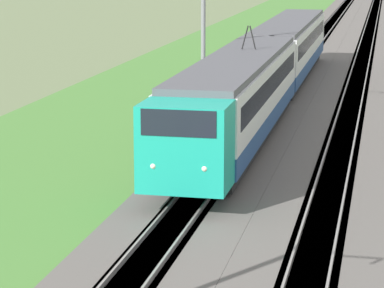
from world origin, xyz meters
TOP-DOWN VIEW (x-y plane):
  - ballast_main at (50.00, 0.00)m, footprint 240.00×4.40m
  - ballast_adjacent at (50.00, -4.41)m, footprint 240.00×4.40m
  - track_main at (50.00, 0.00)m, footprint 240.00×1.57m
  - track_adjacent at (50.00, -4.41)m, footprint 240.00×1.57m
  - grass_verge at (50.00, 6.16)m, footprint 240.00×13.77m
  - passenger_train at (39.85, 0.00)m, footprint 42.50×2.98m
  - catenary_mast_mid at (35.47, 2.61)m, footprint 0.22×2.56m

SIDE VIEW (x-z plane):
  - grass_verge at x=50.00m, z-range 0.00..0.12m
  - ballast_main at x=50.00m, z-range 0.00..0.30m
  - ballast_adjacent at x=50.00m, z-range 0.00..0.30m
  - track_main at x=50.00m, z-range -0.07..0.38m
  - track_adjacent at x=50.00m, z-range -0.07..0.38m
  - passenger_train at x=39.85m, z-range -0.16..4.97m
  - catenary_mast_mid at x=35.47m, z-range 0.14..9.22m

